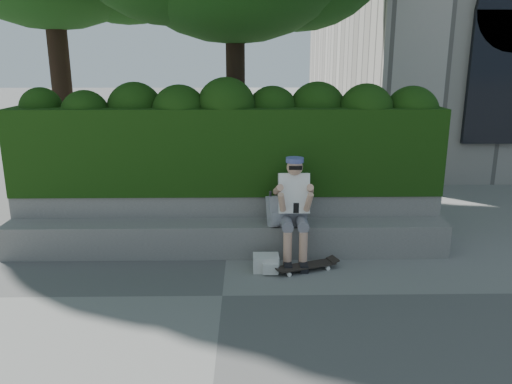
{
  "coord_description": "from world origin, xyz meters",
  "views": [
    {
      "loc": [
        0.3,
        -5.16,
        2.62
      ],
      "look_at": [
        0.4,
        1.0,
        0.95
      ],
      "focal_mm": 35.0,
      "sensor_mm": 36.0,
      "label": 1
    }
  ],
  "objects_px": {
    "backpack_plaid": "(278,211)",
    "person": "(294,205)",
    "skateboard": "(306,266)",
    "backpack_ground": "(266,263)"
  },
  "relations": [
    {
      "from": "backpack_plaid",
      "to": "person",
      "type": "bearing_deg",
      "value": -40.82
    },
    {
      "from": "skateboard",
      "to": "backpack_plaid",
      "type": "xyz_separation_m",
      "value": [
        -0.33,
        0.48,
        0.58
      ]
    },
    {
      "from": "person",
      "to": "backpack_ground",
      "type": "relative_size",
      "value": 4.27
    },
    {
      "from": "skateboard",
      "to": "backpack_plaid",
      "type": "relative_size",
      "value": 1.98
    },
    {
      "from": "backpack_plaid",
      "to": "backpack_ground",
      "type": "height_order",
      "value": "backpack_plaid"
    },
    {
      "from": "skateboard",
      "to": "backpack_plaid",
      "type": "bearing_deg",
      "value": 104.57
    },
    {
      "from": "person",
      "to": "skateboard",
      "type": "height_order",
      "value": "person"
    },
    {
      "from": "backpack_ground",
      "to": "person",
      "type": "bearing_deg",
      "value": 45.04
    },
    {
      "from": "backpack_plaid",
      "to": "backpack_ground",
      "type": "relative_size",
      "value": 1.24
    },
    {
      "from": "person",
      "to": "skateboard",
      "type": "xyz_separation_m",
      "value": [
        0.13,
        -0.4,
        -0.68
      ]
    }
  ]
}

